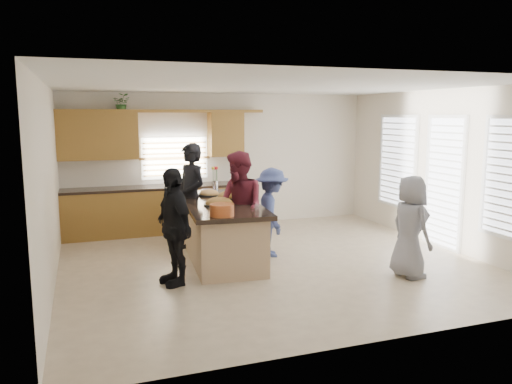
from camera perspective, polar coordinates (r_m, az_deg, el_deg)
name	(u,v)px	position (r m, az deg, el deg)	size (l,w,h in m)	color
floor	(272,263)	(8.12, 1.84, -8.08)	(6.50, 6.50, 0.00)	beige
room_shell	(273,145)	(7.78, 1.91, 5.43)	(6.52, 6.02, 2.81)	silver
back_cabinetry	(154,188)	(10.17, -11.53, 0.47)	(4.08, 0.66, 2.46)	olive
right_wall_glazing	(446,173)	(9.38, 20.88, 2.02)	(0.06, 4.00, 2.25)	white
island	(221,231)	(8.28, -4.06, -4.52)	(1.38, 2.79, 0.95)	tan
platter_front	(219,203)	(7.88, -4.25, -1.31)	(0.48, 0.48, 0.20)	black
platter_mid	(230,196)	(8.55, -2.99, -0.49)	(0.47, 0.47, 0.19)	black
platter_back	(209,194)	(8.83, -5.40, -0.22)	(0.39, 0.39, 0.16)	black
salad_bowl	(222,209)	(7.03, -3.92, -1.99)	(0.35, 0.35, 0.17)	#BB5222
clear_cup	(257,207)	(7.44, 0.11, -1.77)	(0.07, 0.07, 0.09)	white
plate_stack	(207,191)	(9.18, -5.60, 0.13)	(0.22, 0.22, 0.05)	#A689C7
flower_vase	(215,177)	(9.38, -4.70, 1.70)	(0.14, 0.14, 0.45)	silver
potted_plant	(122,103)	(10.09, -15.09, 9.79)	(0.32, 0.28, 0.36)	#366C2B
woman_left_back	(191,197)	(8.71, -7.43, -0.62)	(0.69, 0.45, 1.88)	black
woman_left_mid	(240,208)	(7.93, -1.88, -1.81)	(0.87, 0.68, 1.80)	maroon
woman_left_front	(174,227)	(7.04, -9.39, -3.92)	(0.97, 0.40, 1.65)	black
woman_right_back	(272,212)	(8.36, 1.82, -2.32)	(0.96, 0.55, 1.49)	navy
woman_right_front	(410,227)	(7.60, 17.22, -3.82)	(0.73, 0.48, 1.50)	gray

